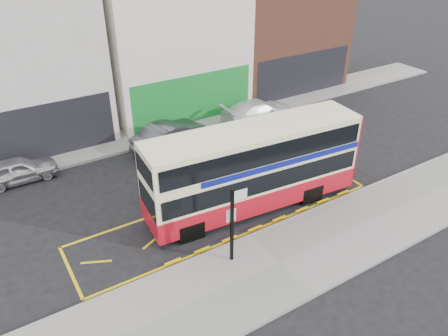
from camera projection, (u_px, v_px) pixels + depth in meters
ground at (246, 233)px, 18.60m from camera, size 120.00×120.00×0.00m
pavement at (280, 263)px, 16.88m from camera, size 40.00×4.00×0.15m
kerb at (251, 236)px, 18.28m from camera, size 40.00×0.15×0.15m
far_pavement at (144, 134)px, 26.61m from camera, size 50.00×3.00×0.15m
road_markings at (226, 214)px, 19.76m from camera, size 14.00×3.40×0.01m
terrace_left at (16, 46)px, 24.36m from camera, size 8.00×8.01×11.80m
terrace_green_shop at (163, 31)px, 28.58m from camera, size 9.00×8.01×11.30m
terrace_right at (272, 23)px, 32.92m from camera, size 9.00×8.01×10.30m
double_decker_bus at (254, 167)px, 19.29m from camera, size 10.06×3.11×3.95m
bus_stop_post at (233, 219)px, 16.02m from camera, size 0.80×0.17×3.25m
car_silver at (18, 170)px, 21.85m from camera, size 3.76×1.55×1.27m
car_grey at (169, 135)px, 24.98m from camera, size 4.90×2.91×1.53m
car_white at (258, 111)px, 28.05m from camera, size 5.04×2.13×1.45m
street_tree_right at (219, 62)px, 28.92m from camera, size 2.19×2.19×4.73m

